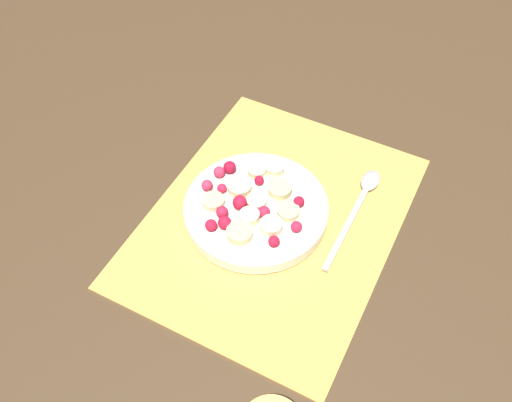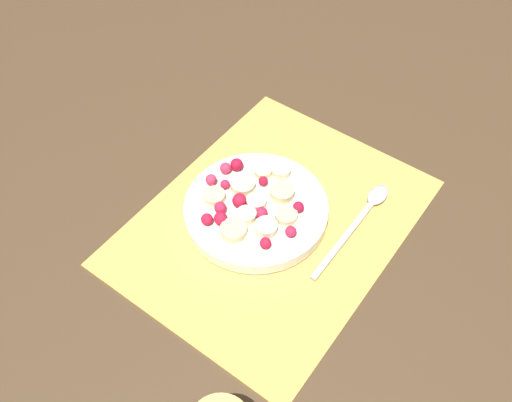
# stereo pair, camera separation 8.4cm
# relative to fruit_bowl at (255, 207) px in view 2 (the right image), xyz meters

# --- Properties ---
(ground_plane) EXTENTS (3.00, 3.00, 0.00)m
(ground_plane) POSITION_rel_fruit_bowl_xyz_m (0.01, -0.03, -0.02)
(ground_plane) COLOR #4C3823
(placemat) EXTENTS (0.45, 0.35, 0.01)m
(placemat) POSITION_rel_fruit_bowl_xyz_m (0.01, -0.03, -0.02)
(placemat) COLOR #E0B251
(placemat) RESTS_ON ground_plane
(fruit_bowl) EXTENTS (0.22, 0.22, 0.04)m
(fruit_bowl) POSITION_rel_fruit_bowl_xyz_m (0.00, 0.00, 0.00)
(fruit_bowl) COLOR white
(fruit_bowl) RESTS_ON placemat
(spoon) EXTENTS (0.21, 0.03, 0.01)m
(spoon) POSITION_rel_fruit_bowl_xyz_m (0.10, -0.13, -0.01)
(spoon) COLOR #B2B2B7
(spoon) RESTS_ON placemat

